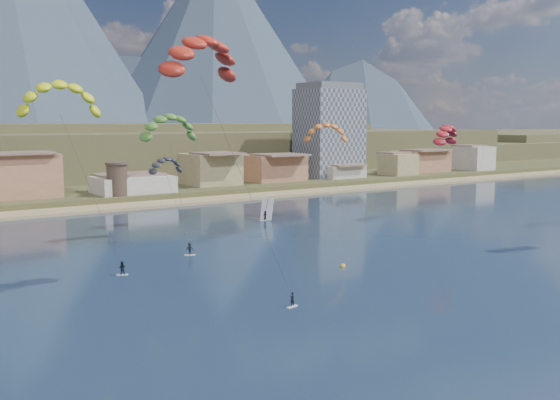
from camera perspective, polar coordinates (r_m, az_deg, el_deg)
name	(u,v)px	position (r m, az deg, el deg)	size (l,w,h in m)	color
ground	(462,335)	(63.91, 16.61, -12.00)	(2400.00, 2400.00, 0.00)	black
beach	(109,208)	(152.81, -15.69, -0.70)	(2200.00, 12.00, 0.90)	tan
foothills	(63,149)	(279.41, -19.57, 4.47)	(940.00, 210.00, 18.00)	brown
apartment_tower	(329,131)	(212.08, 4.61, 6.47)	(20.00, 16.00, 32.00)	gray
watchtower	(117,179)	(161.24, -14.97, 1.92)	(5.82, 5.82, 8.60)	#47382D
kitesurfer_red	(201,51)	(75.45, -7.43, 13.63)	(12.93, 17.13, 32.78)	silver
kitesurfer_yellow	(59,94)	(94.94, -19.90, 9.32)	(12.73, 16.05, 28.65)	silver
kitesurfer_green	(169,124)	(108.48, -10.33, 6.98)	(11.27, 16.84, 24.56)	silver
distant_kite_dark	(166,162)	(122.95, -10.62, 3.47)	(8.11, 6.24, 15.73)	#262626
distant_kite_orange	(326,129)	(135.77, 4.32, 6.61)	(10.53, 8.38, 22.22)	#262626
distant_kite_red	(446,132)	(134.64, 15.21, 6.18)	(10.31, 7.65, 21.71)	#262626
windsurfer	(266,213)	(129.88, -1.33, -1.26)	(2.69, 2.95, 4.64)	silver
buoy	(343,266)	(89.01, 5.90, -6.16)	(0.79, 0.79, 0.79)	#F3A919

